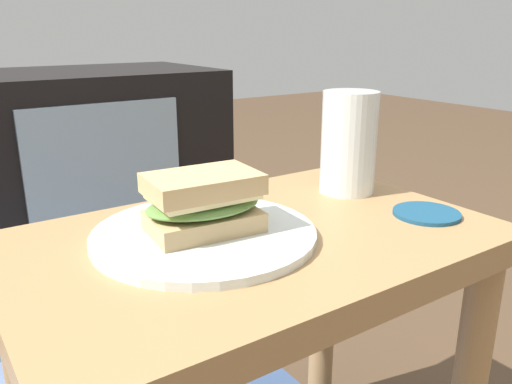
# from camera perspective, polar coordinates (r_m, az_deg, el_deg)

# --- Properties ---
(side_table) EXTENTS (0.56, 0.36, 0.46)m
(side_table) POSITION_cam_1_polar(r_m,az_deg,el_deg) (0.64, -0.18, -12.04)
(side_table) COLOR #A37A4C
(side_table) RESTS_ON ground
(tv_cabinet) EXTENTS (0.96, 0.46, 0.58)m
(tv_cabinet) POSITION_cam_1_polar(r_m,az_deg,el_deg) (1.49, -22.91, 0.69)
(tv_cabinet) COLOR black
(tv_cabinet) RESTS_ON ground
(plate) EXTENTS (0.25, 0.25, 0.01)m
(plate) POSITION_cam_1_polar(r_m,az_deg,el_deg) (0.59, -5.69, -4.64)
(plate) COLOR silver
(plate) RESTS_ON side_table
(sandwich_front) EXTENTS (0.14, 0.10, 0.07)m
(sandwich_front) POSITION_cam_1_polar(r_m,az_deg,el_deg) (0.58, -5.80, -1.18)
(sandwich_front) COLOR tan
(sandwich_front) RESTS_ON plate
(beer_glass) EXTENTS (0.08, 0.08, 0.14)m
(beer_glass) POSITION_cam_1_polar(r_m,az_deg,el_deg) (0.75, 10.11, 5.23)
(beer_glass) COLOR silver
(beer_glass) RESTS_ON side_table
(coaster) EXTENTS (0.08, 0.08, 0.01)m
(coaster) POSITION_cam_1_polar(r_m,az_deg,el_deg) (0.70, 18.18, -2.25)
(coaster) COLOR navy
(coaster) RESTS_ON side_table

